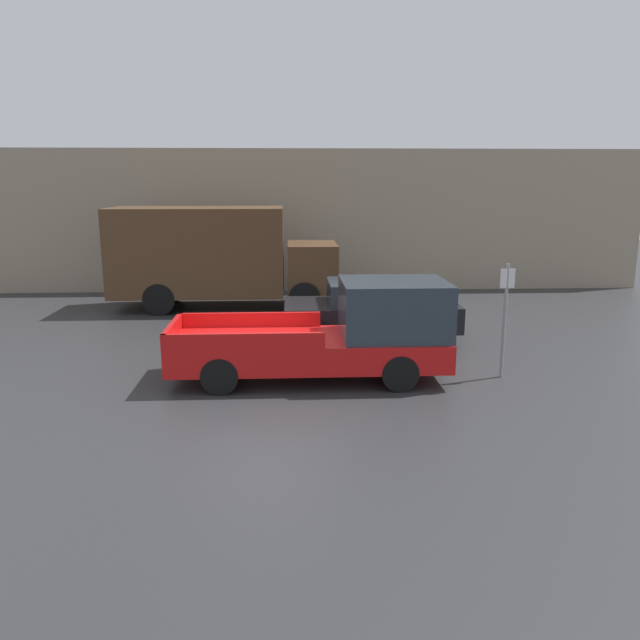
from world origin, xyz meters
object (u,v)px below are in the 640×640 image
car (372,309)px  parking_sign (505,314)px  delivery_truck (215,255)px  pickup_truck (340,334)px

car → parking_sign: (2.33, -3.34, 0.56)m
delivery_truck → parking_sign: (6.85, -7.74, -0.38)m
pickup_truck → delivery_truck: bearing=114.2°
pickup_truck → delivery_truck: (-3.42, 7.62, 0.78)m
delivery_truck → car: bearing=-44.3°
car → pickup_truck: bearing=-108.8°
delivery_truck → pickup_truck: bearing=-65.8°
car → parking_sign: bearing=-55.1°
parking_sign → car: bearing=124.9°
delivery_truck → parking_sign: size_ratio=2.97×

